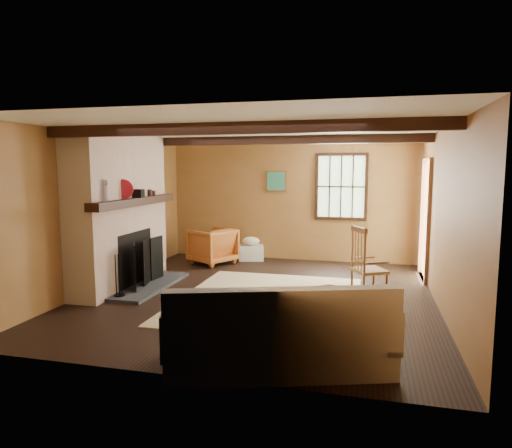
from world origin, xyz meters
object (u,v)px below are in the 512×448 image
(rocking_chair, at_px, (367,268))
(armchair, at_px, (212,246))
(laundry_basket, at_px, (251,253))
(fireplace, at_px, (121,217))
(sofa, at_px, (279,336))

(rocking_chair, distance_m, armchair, 3.42)
(laundry_basket, distance_m, armchair, 0.86)
(rocking_chair, height_order, laundry_basket, rocking_chair)
(rocking_chair, xyz_separation_m, armchair, (-2.96, 1.71, -0.09))
(laundry_basket, bearing_deg, rocking_chair, -44.08)
(rocking_chair, distance_m, laundry_basket, 3.23)
(fireplace, relative_size, armchair, 3.11)
(armchair, bearing_deg, fireplace, 6.38)
(sofa, height_order, laundry_basket, sofa)
(armchair, bearing_deg, laundry_basket, 158.29)
(sofa, xyz_separation_m, laundry_basket, (-1.54, 4.80, -0.15))
(fireplace, xyz_separation_m, laundry_basket, (1.46, 2.47, -0.95))
(rocking_chair, bearing_deg, laundry_basket, 16.28)
(sofa, distance_m, armchair, 4.80)
(fireplace, distance_m, sofa, 3.89)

